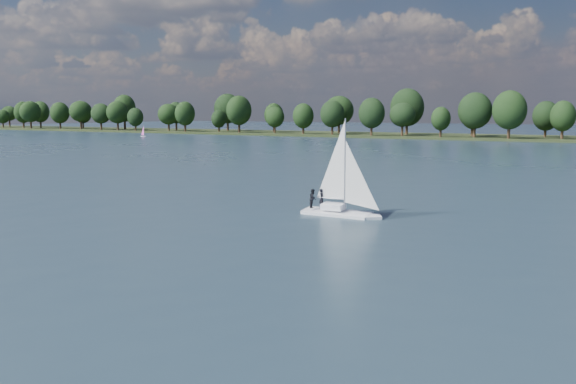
% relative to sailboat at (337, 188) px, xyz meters
% --- Properties ---
extents(ground, '(700.00, 700.00, 0.00)m').
position_rel_sailboat_xyz_m(ground, '(-0.21, 61.31, -2.60)').
color(ground, '#233342').
rests_on(ground, ground).
extents(far_shore, '(660.00, 40.00, 1.50)m').
position_rel_sailboat_xyz_m(far_shore, '(-0.21, 173.31, -2.60)').
color(far_shore, black).
rests_on(far_shore, ground).
extents(sailboat, '(7.13, 2.20, 9.30)m').
position_rel_sailboat_xyz_m(sailboat, '(0.00, 0.00, 0.00)').
color(sailboat, white).
rests_on(sailboat, ground).
extents(dinghy_pink, '(2.79, 1.29, 4.33)m').
position_rel_sailboat_xyz_m(dinghy_pink, '(-138.75, 126.43, -1.57)').
color(dinghy_pink, silver).
rests_on(dinghy_pink, ground).
extents(pontoon, '(4.28, 2.64, 0.50)m').
position_rel_sailboat_xyz_m(pontoon, '(-182.15, 157.17, -2.60)').
color(pontoon, '#555759').
rests_on(pontoon, ground).
extents(treeline, '(562.82, 74.60, 18.35)m').
position_rel_sailboat_xyz_m(treeline, '(-3.64, 169.36, 5.56)').
color(treeline, black).
rests_on(treeline, ground).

